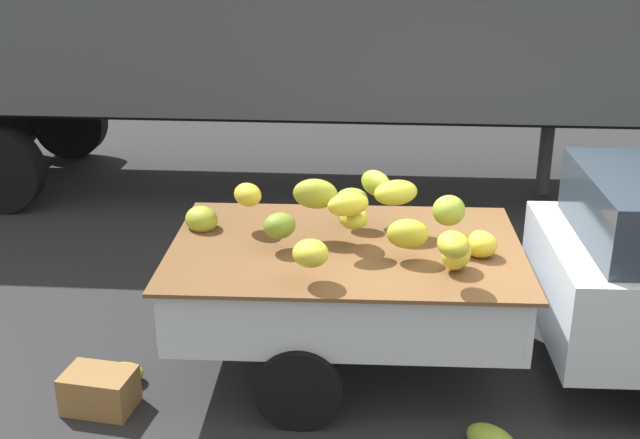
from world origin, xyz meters
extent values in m
plane|color=#28282B|center=(0.00, 0.00, 0.00)|extent=(220.00, 220.00, 0.00)
cube|color=gray|center=(0.00, 9.05, 0.08)|extent=(80.00, 0.80, 0.16)
cube|color=silver|center=(-1.16, 0.17, 0.58)|extent=(2.65, 1.74, 0.08)
cube|color=silver|center=(-1.15, 1.01, 0.84)|extent=(2.65, 0.06, 0.44)
cube|color=silver|center=(-1.16, -0.67, 0.84)|extent=(2.65, 0.06, 0.44)
cube|color=silver|center=(0.14, 0.17, 0.84)|extent=(0.06, 1.73, 0.44)
cube|color=silver|center=(-2.45, 0.18, 0.84)|extent=(0.06, 1.73, 0.44)
cube|color=#B21914|center=(-1.15, 1.04, 0.80)|extent=(2.54, 0.02, 0.07)
cube|color=brown|center=(-1.16, 0.17, 1.07)|extent=(2.77, 1.86, 0.03)
ellipsoid|color=gold|center=(-0.77, 0.46, 1.44)|extent=(0.44, 0.38, 0.20)
ellipsoid|color=yellow|center=(-0.13, 0.03, 1.18)|extent=(0.36, 0.36, 0.20)
ellipsoid|color=yellow|center=(-1.14, 0.05, 1.48)|extent=(0.38, 0.31, 0.18)
ellipsoid|color=olive|center=(-1.12, 0.58, 1.34)|extent=(0.27, 0.20, 0.18)
ellipsoid|color=gold|center=(-0.40, -0.51, 1.40)|extent=(0.25, 0.32, 0.17)
ellipsoid|color=#9AA22A|center=(-1.41, 0.34, 1.46)|extent=(0.39, 0.27, 0.24)
ellipsoid|color=yellow|center=(-1.97, 0.49, 1.38)|extent=(0.33, 0.35, 0.19)
ellipsoid|color=gold|center=(-1.10, 0.19, 1.32)|extent=(0.29, 0.35, 0.17)
ellipsoid|color=#A0AA2F|center=(-2.36, 0.49, 1.16)|extent=(0.39, 0.40, 0.22)
ellipsoid|color=olive|center=(-0.36, 0.21, 1.38)|extent=(0.34, 0.35, 0.24)
ellipsoid|color=olive|center=(-1.67, 0.08, 1.28)|extent=(0.35, 0.35, 0.20)
ellipsoid|color=gold|center=(-0.69, -0.07, 1.30)|extent=(0.31, 0.23, 0.22)
ellipsoid|color=gold|center=(-1.39, -0.50, 1.31)|extent=(0.32, 0.34, 0.19)
ellipsoid|color=gold|center=(-0.34, -0.24, 1.22)|extent=(0.32, 0.34, 0.24)
ellipsoid|color=#9AA72F|center=(-0.92, 0.63, 1.46)|extent=(0.34, 0.37, 0.21)
cylinder|color=black|center=(1.42, 1.00, 0.32)|extent=(0.64, 0.20, 0.64)
cylinder|color=black|center=(-1.47, 1.01, 0.32)|extent=(0.64, 0.20, 0.64)
cylinder|color=black|center=(-1.47, -0.66, 0.32)|extent=(0.64, 0.20, 0.64)
cube|color=black|center=(-1.90, 4.75, 1.10)|extent=(11.05, 0.65, 0.30)
cylinder|color=black|center=(-5.48, 6.03, 0.54)|extent=(1.09, 0.32, 1.08)
cylinder|color=black|center=(-5.53, 3.63, 0.54)|extent=(1.09, 0.32, 1.08)
cylinder|color=black|center=(-6.55, 6.05, 0.54)|extent=(1.09, 0.32, 1.08)
cylinder|color=#38383A|center=(1.40, 4.67, 0.62)|extent=(0.18, 0.18, 1.25)
ellipsoid|color=#A5AD2F|center=(-2.95, -0.20, 0.08)|extent=(0.43, 0.35, 0.16)
cube|color=olive|center=(-3.00, -0.54, 0.15)|extent=(0.57, 0.44, 0.31)
camera|label=1|loc=(-1.06, -5.61, 3.55)|focal=44.80mm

